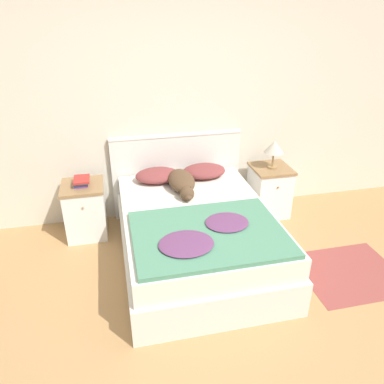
{
  "coord_description": "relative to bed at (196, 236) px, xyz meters",
  "views": [
    {
      "loc": [
        -0.72,
        -1.87,
        2.28
      ],
      "look_at": [
        -0.01,
        1.27,
        0.65
      ],
      "focal_mm": 35.0,
      "sensor_mm": 36.0,
      "label": 1
    }
  ],
  "objects": [
    {
      "name": "wall_back",
      "position": [
        0.01,
        1.05,
        1.0
      ],
      "size": [
        9.0,
        0.06,
        2.55
      ],
      "color": "beige",
      "rests_on": "ground_plane"
    },
    {
      "name": "pillow_right",
      "position": [
        0.26,
        0.73,
        0.35
      ],
      "size": [
        0.48,
        0.35,
        0.13
      ],
      "color": "brown",
      "rests_on": "bed"
    },
    {
      "name": "pillow_left",
      "position": [
        -0.26,
        0.73,
        0.35
      ],
      "size": [
        0.48,
        0.35,
        0.13
      ],
      "color": "brown",
      "rests_on": "bed"
    },
    {
      "name": "table_lamp",
      "position": [
        1.06,
        0.7,
        0.57
      ],
      "size": [
        0.22,
        0.22,
        0.33
      ],
      "color": "#9E7A4C",
      "rests_on": "nightstand_right"
    },
    {
      "name": "headboard",
      "position": [
        0.0,
        0.98,
        0.25
      ],
      "size": [
        1.49,
        0.06,
        1.0
      ],
      "color": "silver",
      "rests_on": "ground_plane"
    },
    {
      "name": "book_stack",
      "position": [
        -1.06,
        0.72,
        0.36
      ],
      "size": [
        0.16,
        0.22,
        0.07
      ],
      "color": "#703D7F",
      "rests_on": "nightstand_left"
    },
    {
      "name": "rug",
      "position": [
        1.37,
        -0.54,
        -0.27
      ],
      "size": [
        0.93,
        0.8,
        0.0
      ],
      "color": "#93423D",
      "rests_on": "ground_plane"
    },
    {
      "name": "nightstand_left",
      "position": [
        -1.06,
        0.71,
        0.03
      ],
      "size": [
        0.43,
        0.46,
        0.6
      ],
      "color": "white",
      "rests_on": "ground_plane"
    },
    {
      "name": "bed",
      "position": [
        0.0,
        0.0,
        0.0
      ],
      "size": [
        1.41,
        1.91,
        0.55
      ],
      "color": "silver",
      "rests_on": "ground_plane"
    },
    {
      "name": "quilt",
      "position": [
        -0.01,
        -0.44,
        0.31
      ],
      "size": [
        1.26,
        0.95,
        0.07
      ],
      "color": "#4C8466",
      "rests_on": "bed"
    },
    {
      "name": "nightstand_right",
      "position": [
        1.06,
        0.71,
        0.03
      ],
      "size": [
        0.43,
        0.46,
        0.6
      ],
      "color": "white",
      "rests_on": "ground_plane"
    },
    {
      "name": "dog",
      "position": [
        -0.04,
        0.47,
        0.36
      ],
      "size": [
        0.27,
        0.7,
        0.17
      ],
      "color": "brown",
      "rests_on": "bed"
    },
    {
      "name": "ground_plane",
      "position": [
        0.01,
        -1.08,
        -0.27
      ],
      "size": [
        16.0,
        16.0,
        0.0
      ],
      "primitive_type": "plane",
      "color": "tan"
    }
  ]
}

